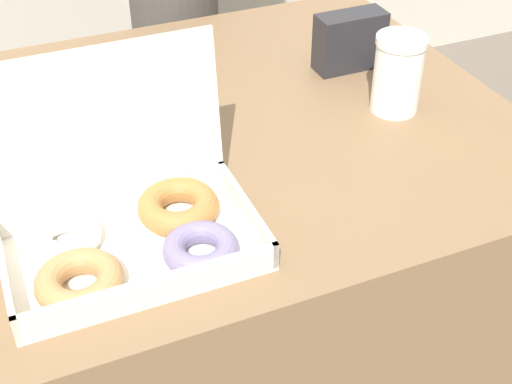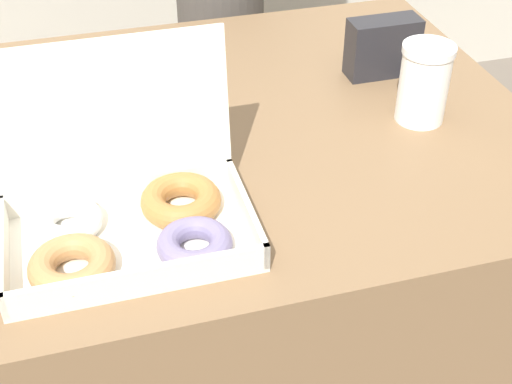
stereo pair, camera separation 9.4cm
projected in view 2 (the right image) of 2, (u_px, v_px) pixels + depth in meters
The scene contains 4 objects.
table at pixel (226, 289), 1.42m from camera, with size 1.06×0.84×0.77m.
donut_box at pixel (128, 214), 0.94m from camera, with size 0.33×0.24×0.24m.
coffee_cup at pixel (424, 83), 1.16m from camera, with size 0.09×0.09×0.13m.
napkin_holder at pixel (383, 47), 1.30m from camera, with size 0.13×0.05×0.11m.
Camera 2 is at (-0.22, -0.99, 1.40)m, focal length 50.00 mm.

